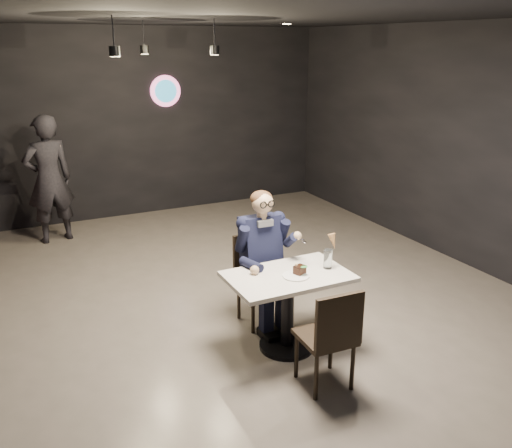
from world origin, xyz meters
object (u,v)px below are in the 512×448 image
seated_man (261,257)px  sundae_glass (328,259)px  chair_near (325,335)px  passerby (49,179)px  chair_far (261,281)px  main_table (287,312)px

seated_man → sundae_glass: bearing=-55.4°
chair_near → sundae_glass: size_ratio=5.06×
seated_man → sundae_glass: (0.40, -0.58, 0.12)m
passerby → chair_far: bearing=103.5°
chair_near → chair_far: bearing=92.6°
chair_near → passerby: size_ratio=0.50×
passerby → sundae_glass: bearing=105.1°
main_table → sundae_glass: 0.62m
main_table → seated_man: seated_man is taller
seated_man → passerby: passerby is taller
chair_far → passerby: size_ratio=0.50×
chair_near → seated_man: (0.00, 1.18, 0.26)m
main_table → seated_man: bearing=90.0°
chair_far → chair_near: (0.00, -1.18, 0.00)m
main_table → chair_near: (0.00, -0.63, 0.09)m
chair_far → chair_near: size_ratio=1.00×
chair_far → sundae_glass: size_ratio=5.06×
chair_far → passerby: bearing=114.5°
chair_far → seated_man: 0.26m
chair_far → chair_near: bearing=-90.0°
chair_far → sundae_glass: sundae_glass is taller
chair_near → main_table: bearing=92.6°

